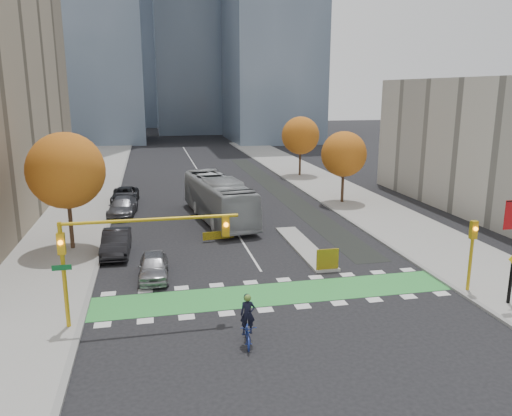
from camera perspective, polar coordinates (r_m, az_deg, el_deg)
name	(u,v)px	position (r m, az deg, el deg)	size (l,w,h in m)	color
ground	(282,305)	(26.57, 3.01, -11.01)	(300.00, 300.00, 0.00)	black
sidewalk_west	(68,221)	(45.26, -20.71, -1.42)	(7.00, 120.00, 0.15)	gray
sidewalk_east	(364,206)	(48.91, 12.28, 0.22)	(7.00, 120.00, 0.15)	gray
curb_west	(110,219)	(44.84, -16.30, -1.22)	(0.30, 120.00, 0.16)	gray
curb_east	(330,208)	(47.60, 8.43, 0.02)	(0.30, 120.00, 0.16)	gray
bike_crossing	(275,294)	(27.90, 2.20, -9.76)	(20.00, 3.00, 0.01)	green
centre_line	(202,177)	(64.60, -6.20, 3.55)	(0.15, 70.00, 0.01)	silver
bike_lane_paint	(278,189)	(56.20, 2.50, 2.13)	(2.50, 50.00, 0.01)	black
median_island	(304,247)	(35.67, 5.49, -4.44)	(1.60, 10.00, 0.16)	gray
hazard_board	(328,259)	(31.14, 8.18, -5.81)	(1.40, 0.12, 1.30)	yellow
tree_west	(66,171)	(36.19, -20.88, 4.01)	(5.20, 5.20, 8.22)	#332114
tree_east_near	(344,154)	(49.31, 10.01, 6.08)	(4.40, 4.40, 7.08)	#332114
tree_east_far	(300,136)	(64.44, 5.10, 8.25)	(4.80, 4.80, 7.65)	#332114
traffic_signal_west	(120,244)	(23.92, -15.26, -3.96)	(8.53, 0.56, 5.20)	#BF9914
traffic_signal_east	(472,245)	(29.57, 23.46, -3.92)	(0.35, 0.43, 4.10)	#BF9914
cyclist	(248,328)	(22.54, -0.95, -13.50)	(0.94, 2.09, 2.33)	navy
bus	(218,198)	(42.95, -4.32, 1.09)	(3.10, 13.25, 3.69)	#999DA0
parked_car_a	(154,266)	(30.45, -11.63, -6.53)	(1.74, 4.33, 1.47)	gray
parked_car_b	(116,243)	(35.27, -15.70, -3.83)	(1.76, 5.05, 1.66)	black
parked_car_c	(123,207)	(45.94, -15.00, 0.15)	(2.24, 5.52, 1.60)	#54555A
parked_car_d	(125,196)	(50.83, -14.74, 1.37)	(2.55, 5.52, 1.54)	black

